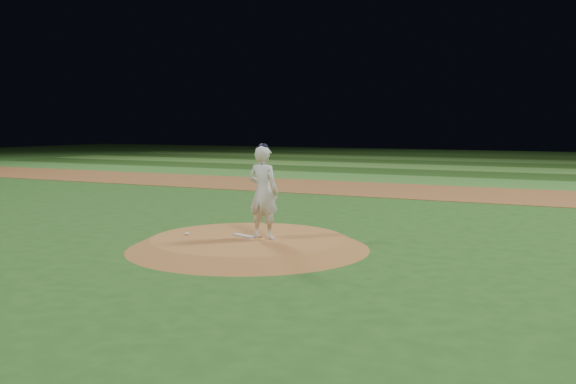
{
  "coord_description": "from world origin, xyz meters",
  "views": [
    {
      "loc": [
        7.3,
        -12.41,
        2.8
      ],
      "look_at": [
        0.0,
        2.0,
        1.1
      ],
      "focal_mm": 40.0,
      "sensor_mm": 36.0,
      "label": 1
    }
  ],
  "objects_px": {
    "pitching_rubber": "(244,236)",
    "rosin_bag": "(187,234)",
    "pitcher_on_mound": "(263,192)",
    "pitchers_mound": "(248,243)"
  },
  "relations": [
    {
      "from": "pitching_rubber",
      "to": "rosin_bag",
      "type": "relative_size",
      "value": 5.75
    },
    {
      "from": "pitcher_on_mound",
      "to": "pitchers_mound",
      "type": "bearing_deg",
      "value": -174.0
    },
    {
      "from": "pitching_rubber",
      "to": "pitchers_mound",
      "type": "bearing_deg",
      "value": -1.67
    },
    {
      "from": "rosin_bag",
      "to": "pitcher_on_mound",
      "type": "distance_m",
      "value": 2.11
    },
    {
      "from": "pitchers_mound",
      "to": "pitching_rubber",
      "type": "height_order",
      "value": "pitching_rubber"
    },
    {
      "from": "pitching_rubber",
      "to": "rosin_bag",
      "type": "bearing_deg",
      "value": -141.96
    },
    {
      "from": "rosin_bag",
      "to": "pitcher_on_mound",
      "type": "height_order",
      "value": "pitcher_on_mound"
    },
    {
      "from": "pitching_rubber",
      "to": "pitcher_on_mound",
      "type": "xyz_separation_m",
      "value": [
        0.52,
        -0.02,
        1.03
      ]
    },
    {
      "from": "pitchers_mound",
      "to": "pitcher_on_mound",
      "type": "xyz_separation_m",
      "value": [
        0.38,
        0.04,
        1.17
      ]
    },
    {
      "from": "rosin_bag",
      "to": "pitcher_on_mound",
      "type": "bearing_deg",
      "value": 12.94
    }
  ]
}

